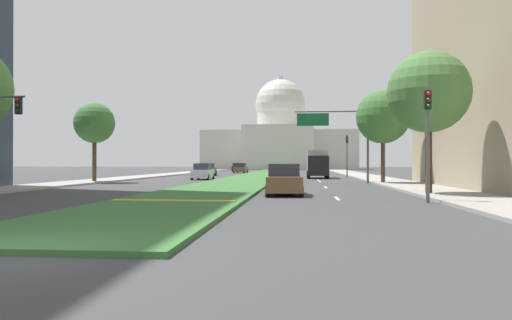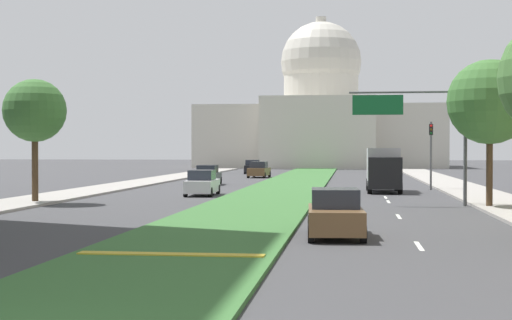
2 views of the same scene
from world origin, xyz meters
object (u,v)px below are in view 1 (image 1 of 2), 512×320
(capitol_building, at_px, (280,140))
(street_tree_left_mid, at_px, (94,123))
(traffic_light_near_right, at_px, (428,129))
(sedan_lead_stopped, at_px, (284,180))
(sedan_far_horizon, at_px, (241,168))
(box_truck_delivery, at_px, (317,164))
(traffic_light_far_right, at_px, (347,150))
(street_tree_right_mid, at_px, (383,117))
(sedan_midblock, at_px, (203,172))
(sedan_distant, at_px, (208,170))
(street_tree_right_near, at_px, (428,92))
(overhead_guide_sign, at_px, (339,130))
(sedan_very_far, at_px, (237,168))

(capitol_building, bearing_deg, street_tree_left_mid, -98.28)
(traffic_light_near_right, xyz_separation_m, sedan_lead_stopped, (-6.60, 4.66, -2.50))
(sedan_far_horizon, xyz_separation_m, box_truck_delivery, (12.20, -25.89, 0.87))
(traffic_light_far_right, bearing_deg, street_tree_right_mid, -86.20)
(street_tree_right_mid, bearing_deg, sedan_midblock, 151.75)
(sedan_distant, bearing_deg, traffic_light_near_right, -66.62)
(sedan_midblock, xyz_separation_m, box_truck_delivery, (12.28, 5.60, 0.87))
(traffic_light_far_right, xyz_separation_m, sedan_lead_stopped, (-6.60, -32.02, -2.50))
(sedan_distant, bearing_deg, street_tree_right_near, -62.41)
(street_tree_right_mid, relative_size, sedan_far_horizon, 1.82)
(overhead_guide_sign, bearing_deg, sedan_midblock, 151.22)
(traffic_light_far_right, distance_m, sedan_very_far, 39.38)
(sedan_very_far, bearing_deg, capitol_building, 79.09)
(overhead_guide_sign, relative_size, street_tree_right_near, 0.82)
(capitol_building, relative_size, box_truck_delivery, 6.25)
(overhead_guide_sign, height_order, sedan_lead_stopped, overhead_guide_sign)
(overhead_guide_sign, relative_size, sedan_very_far, 1.47)
(sedan_distant, bearing_deg, street_tree_left_mid, -103.80)
(box_truck_delivery, bearing_deg, sedan_very_far, 110.77)
(traffic_light_far_right, relative_size, sedan_distant, 1.20)
(traffic_light_far_right, xyz_separation_m, sedan_far_horizon, (-15.90, 22.64, -2.50))
(capitol_building, bearing_deg, sedan_lead_stopped, -87.46)
(street_tree_left_mid, distance_m, box_truck_delivery, 25.12)
(box_truck_delivery, bearing_deg, traffic_light_far_right, 41.26)
(traffic_light_near_right, height_order, street_tree_right_near, street_tree_right_near)
(traffic_light_near_right, relative_size, box_truck_delivery, 0.81)
(overhead_guide_sign, relative_size, sedan_midblock, 1.42)
(capitol_building, bearing_deg, street_tree_right_mid, -82.10)
(traffic_light_near_right, height_order, sedan_very_far, traffic_light_near_right)
(traffic_light_far_right, bearing_deg, sedan_lead_stopped, -101.65)
(street_tree_left_mid, xyz_separation_m, sedan_far_horizon, (8.17, 40.14, -4.50))
(overhead_guide_sign, relative_size, sedan_lead_stopped, 1.44)
(capitol_building, distance_m, sedan_midblock, 80.42)
(overhead_guide_sign, distance_m, sedan_lead_stopped, 16.68)
(street_tree_left_mid, bearing_deg, sedan_lead_stopped, -39.73)
(sedan_lead_stopped, bearing_deg, street_tree_right_near, 1.29)
(sedan_far_horizon, distance_m, sedan_very_far, 12.43)
(street_tree_right_near, relative_size, box_truck_delivery, 1.23)
(overhead_guide_sign, xyz_separation_m, sedan_very_far, (-15.90, 51.25, -3.88))
(overhead_guide_sign, height_order, sedan_midblock, overhead_guide_sign)
(street_tree_right_near, xyz_separation_m, street_tree_right_mid, (-0.10, 13.76, -0.03))
(street_tree_right_mid, height_order, sedan_distant, street_tree_right_mid)
(sedan_very_far, bearing_deg, street_tree_left_mid, -96.44)
(capitol_building, distance_m, street_tree_right_near, 103.72)
(sedan_distant, distance_m, sedan_very_far, 29.09)
(sedan_midblock, bearing_deg, sedan_distant, 99.18)
(street_tree_left_mid, distance_m, sedan_midblock, 12.67)
(traffic_light_near_right, height_order, sedan_midblock, traffic_light_near_right)
(traffic_light_near_right, bearing_deg, sedan_lead_stopped, 144.78)
(traffic_light_near_right, bearing_deg, street_tree_right_near, 74.92)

